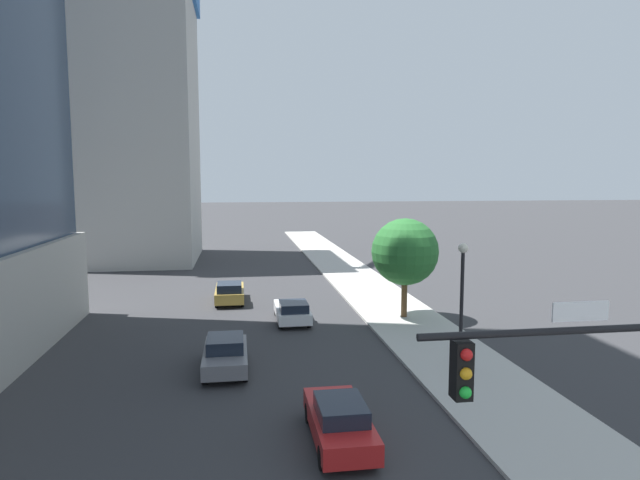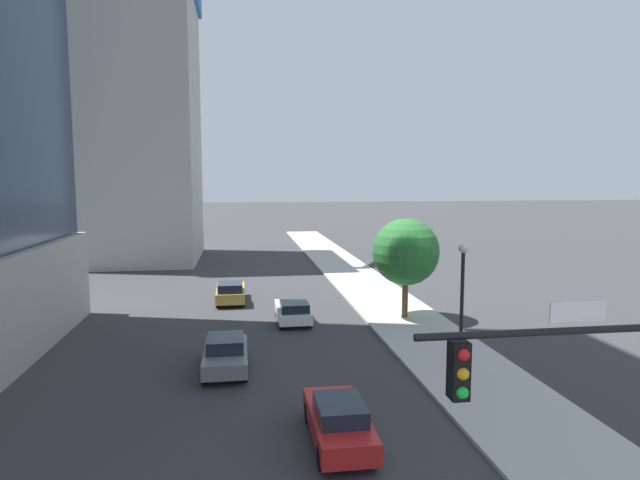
{
  "view_description": "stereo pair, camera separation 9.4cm",
  "coord_description": "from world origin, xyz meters",
  "views": [
    {
      "loc": [
        -1.43,
        -6.2,
        8.44
      ],
      "look_at": [
        1.89,
        15.69,
        5.97
      ],
      "focal_mm": 30.4,
      "sensor_mm": 36.0,
      "label": 1
    },
    {
      "loc": [
        -1.34,
        -6.21,
        8.44
      ],
      "look_at": [
        1.89,
        15.69,
        5.97
      ],
      "focal_mm": 30.4,
      "sensor_mm": 36.0,
      "label": 2
    }
  ],
  "objects": [
    {
      "name": "street_lamp",
      "position": [
        8.18,
        15.81,
        3.82
      ],
      "size": [
        0.44,
        0.44,
        5.57
      ],
      "color": "black",
      "rests_on": "sidewalk"
    },
    {
      "name": "sidewalk",
      "position": [
        8.39,
        20.0,
        0.07
      ],
      "size": [
        4.9,
        120.0,
        0.15
      ],
      "primitive_type": "cube",
      "color": "#B2AFA8",
      "rests_on": "ground"
    },
    {
      "name": "construction_building",
      "position": [
        -11.86,
        52.82,
        16.43
      ],
      "size": [
        15.61,
        15.65,
        38.14
      ],
      "color": "#B2AFA8",
      "rests_on": "ground"
    },
    {
      "name": "car_gold",
      "position": [
        -2.08,
        30.97,
        0.74
      ],
      "size": [
        1.92,
        4.57,
        1.53
      ],
      "color": "#AD8938",
      "rests_on": "ground"
    },
    {
      "name": "traffic_light_pole",
      "position": [
        4.7,
        2.59,
        4.35
      ],
      "size": [
        4.83,
        0.48,
        6.27
      ],
      "color": "black",
      "rests_on": "sidewalk"
    },
    {
      "name": "car_gray",
      "position": [
        -2.08,
        17.49,
        0.76
      ],
      "size": [
        1.9,
        4.42,
        1.52
      ],
      "color": "slate",
      "rests_on": "ground"
    },
    {
      "name": "street_tree",
      "position": [
        8.47,
        24.93,
        4.12
      ],
      "size": [
        4.04,
        4.04,
        6.0
      ],
      "color": "brown",
      "rests_on": "sidewalk"
    },
    {
      "name": "car_white",
      "position": [
        1.68,
        25.21,
        0.68
      ],
      "size": [
        1.9,
        4.44,
        1.37
      ],
      "color": "silver",
      "rests_on": "ground"
    },
    {
      "name": "car_red",
      "position": [
        1.68,
        10.12,
        0.75
      ],
      "size": [
        1.77,
        4.55,
        1.5
      ],
      "color": "red",
      "rests_on": "ground"
    }
  ]
}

